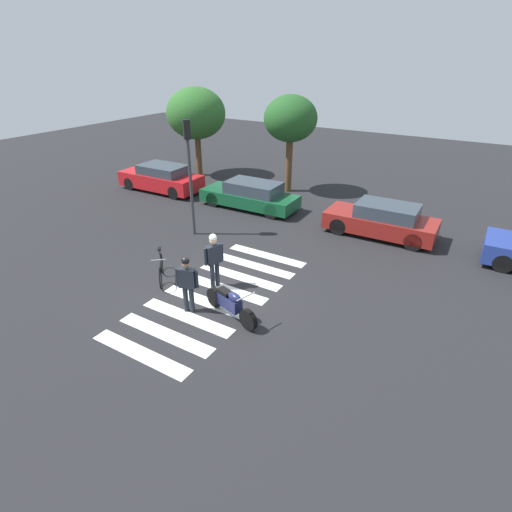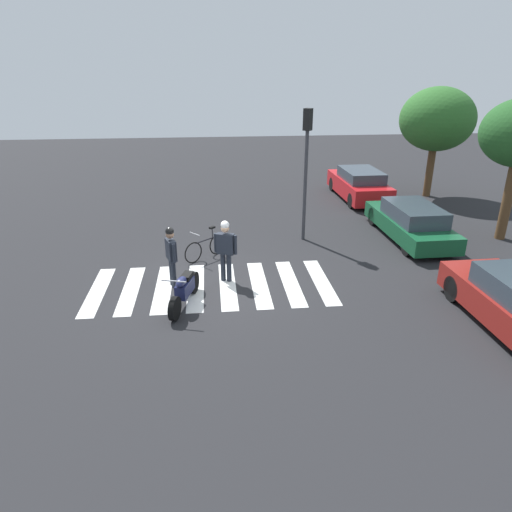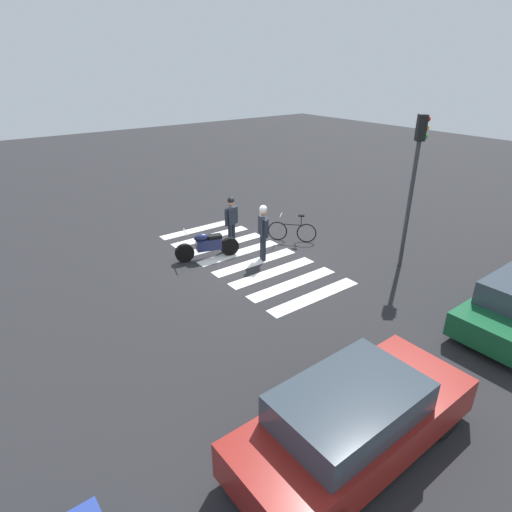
{
  "view_description": "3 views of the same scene",
  "coord_description": "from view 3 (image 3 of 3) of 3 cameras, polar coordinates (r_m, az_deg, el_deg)",
  "views": [
    {
      "loc": [
        6.53,
        -8.37,
        6.72
      ],
      "look_at": [
        0.39,
        1.74,
        0.7
      ],
      "focal_mm": 28.4,
      "sensor_mm": 36.0,
      "label": 1
    },
    {
      "loc": [
        11.72,
        0.06,
        5.74
      ],
      "look_at": [
        0.63,
        1.19,
        1.13
      ],
      "focal_mm": 32.17,
      "sensor_mm": 36.0,
      "label": 2
    },
    {
      "loc": [
        7.22,
        10.13,
        5.79
      ],
      "look_at": [
        0.69,
        1.42,
        0.76
      ],
      "focal_mm": 29.59,
      "sensor_mm": 36.0,
      "label": 3
    }
  ],
  "objects": [
    {
      "name": "leaning_bicycle",
      "position": [
        14.88,
        4.91,
        3.38
      ],
      "size": [
        1.16,
        1.32,
        1.01
      ],
      "color": "black",
      "rests_on": "ground_plane"
    },
    {
      "name": "officer_by_motorcycle",
      "position": [
        14.24,
        -3.36,
        5.11
      ],
      "size": [
        0.63,
        0.35,
        1.75
      ],
      "color": "#1E232D",
      "rests_on": "ground_plane"
    },
    {
      "name": "traffic_light_pole",
      "position": [
        13.03,
        20.73,
        10.88
      ],
      "size": [
        0.35,
        0.34,
        4.51
      ],
      "color": "#38383D",
      "rests_on": "ground_plane"
    },
    {
      "name": "police_motorcycle",
      "position": [
        13.57,
        -6.57,
        1.43
      ],
      "size": [
        2.04,
        0.86,
        1.02
      ],
      "color": "black",
      "rests_on": "ground_plane"
    },
    {
      "name": "car_maroon_wagon",
      "position": [
        7.29,
        13.11,
        -20.79
      ],
      "size": [
        4.35,
        1.77,
        1.36
      ],
      "color": "black",
      "rests_on": "ground_plane"
    },
    {
      "name": "ground_plane",
      "position": [
        13.73,
        -1.24,
        -0.17
      ],
      "size": [
        60.0,
        60.0,
        0.0
      ],
      "primitive_type": "plane",
      "color": "#232326"
    },
    {
      "name": "officer_on_foot",
      "position": [
        13.18,
        0.97,
        3.73
      ],
      "size": [
        0.37,
        0.64,
        1.82
      ],
      "color": "#1E232D",
      "rests_on": "ground_plane"
    },
    {
      "name": "crosswalk_stripes",
      "position": [
        13.72,
        -1.24,
        -0.16
      ],
      "size": [
        3.02,
        6.75,
        0.01
      ],
      "color": "silver",
      "rests_on": "ground_plane"
    }
  ]
}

